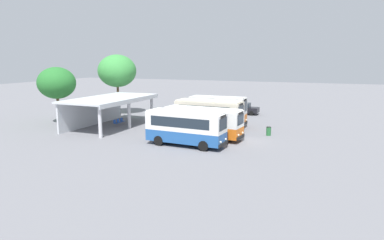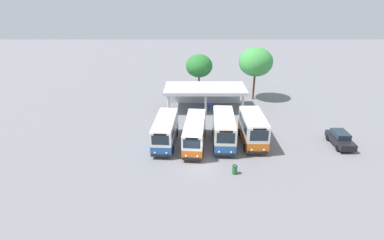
{
  "view_description": "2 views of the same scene",
  "coord_description": "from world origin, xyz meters",
  "px_view_note": "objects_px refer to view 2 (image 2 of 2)",
  "views": [
    {
      "loc": [
        -31.47,
        -7.68,
        7.69
      ],
      "look_at": [
        2.39,
        6.29,
        1.25
      ],
      "focal_mm": 32.29,
      "sensor_mm": 36.0,
      "label": 1
    },
    {
      "loc": [
        -0.62,
        -26.22,
        15.99
      ],
      "look_at": [
        -0.76,
        6.98,
        1.92
      ],
      "focal_mm": 27.92,
      "sensor_mm": 36.0,
      "label": 2
    }
  ],
  "objects_px": {
    "city_bus_middle_cream": "(225,129)",
    "litter_bin_apron": "(236,170)",
    "city_bus_nearest_orange": "(166,130)",
    "city_bus_fourth_amber": "(254,128)",
    "waiting_chair_second_from_end": "(210,107)",
    "waiting_chair_middle_seat": "(215,107)",
    "city_bus_second_in_row": "(196,132)",
    "parked_car_flank": "(342,139)",
    "waiting_chair_end_by_column": "(205,107)"
  },
  "relations": [
    {
      "from": "city_bus_nearest_orange",
      "to": "city_bus_fourth_amber",
      "type": "bearing_deg",
      "value": 1.62
    },
    {
      "from": "waiting_chair_end_by_column",
      "to": "waiting_chair_middle_seat",
      "type": "distance_m",
      "value": 1.44
    },
    {
      "from": "parked_car_flank",
      "to": "litter_bin_apron",
      "type": "height_order",
      "value": "parked_car_flank"
    },
    {
      "from": "city_bus_middle_cream",
      "to": "parked_car_flank",
      "type": "distance_m",
      "value": 13.28
    },
    {
      "from": "city_bus_nearest_orange",
      "to": "parked_car_flank",
      "type": "xyz_separation_m",
      "value": [
        19.87,
        -0.28,
        -0.92
      ]
    },
    {
      "from": "city_bus_fourth_amber",
      "to": "litter_bin_apron",
      "type": "relative_size",
      "value": 7.32
    },
    {
      "from": "city_bus_nearest_orange",
      "to": "city_bus_middle_cream",
      "type": "distance_m",
      "value": 6.64
    },
    {
      "from": "city_bus_middle_cream",
      "to": "litter_bin_apron",
      "type": "bearing_deg",
      "value": -85.68
    },
    {
      "from": "waiting_chair_end_by_column",
      "to": "city_bus_middle_cream",
      "type": "bearing_deg",
      "value": -80.57
    },
    {
      "from": "waiting_chair_second_from_end",
      "to": "litter_bin_apron",
      "type": "bearing_deg",
      "value": -84.85
    },
    {
      "from": "waiting_chair_middle_seat",
      "to": "city_bus_fourth_amber",
      "type": "bearing_deg",
      "value": -71.07
    },
    {
      "from": "waiting_chair_middle_seat",
      "to": "litter_bin_apron",
      "type": "xyz_separation_m",
      "value": [
        0.82,
        -17.12,
        -0.07
      ]
    },
    {
      "from": "city_bus_middle_cream",
      "to": "waiting_chair_middle_seat",
      "type": "distance_m",
      "value": 10.87
    },
    {
      "from": "city_bus_fourth_amber",
      "to": "parked_car_flank",
      "type": "relative_size",
      "value": 1.55
    },
    {
      "from": "city_bus_nearest_orange",
      "to": "waiting_chair_end_by_column",
      "type": "xyz_separation_m",
      "value": [
        4.85,
        10.94,
        -1.23
      ]
    },
    {
      "from": "city_bus_nearest_orange",
      "to": "waiting_chair_end_by_column",
      "type": "relative_size",
      "value": 8.57
    },
    {
      "from": "city_bus_middle_cream",
      "to": "city_bus_nearest_orange",
      "type": "bearing_deg",
      "value": -178.46
    },
    {
      "from": "parked_car_flank",
      "to": "litter_bin_apron",
      "type": "distance_m",
      "value": 14.05
    },
    {
      "from": "waiting_chair_second_from_end",
      "to": "litter_bin_apron",
      "type": "distance_m",
      "value": 17.19
    },
    {
      "from": "parked_car_flank",
      "to": "litter_bin_apron",
      "type": "bearing_deg",
      "value": -155.25
    },
    {
      "from": "city_bus_nearest_orange",
      "to": "waiting_chair_second_from_end",
      "type": "distance_m",
      "value": 12.36
    },
    {
      "from": "waiting_chair_second_from_end",
      "to": "waiting_chair_middle_seat",
      "type": "xyz_separation_m",
      "value": [
        0.72,
        0.0,
        0.0
      ]
    },
    {
      "from": "parked_car_flank",
      "to": "waiting_chair_end_by_column",
      "type": "xyz_separation_m",
      "value": [
        -15.02,
        11.21,
        -0.31
      ]
    },
    {
      "from": "city_bus_middle_cream",
      "to": "waiting_chair_second_from_end",
      "type": "relative_size",
      "value": 8.57
    },
    {
      "from": "parked_car_flank",
      "to": "waiting_chair_middle_seat",
      "type": "bearing_deg",
      "value": 140.36
    },
    {
      "from": "city_bus_middle_cream",
      "to": "waiting_chair_middle_seat",
      "type": "xyz_separation_m",
      "value": [
        -0.34,
        10.78,
        -1.34
      ]
    },
    {
      "from": "waiting_chair_second_from_end",
      "to": "parked_car_flank",
      "type": "bearing_deg",
      "value": -38.18
    },
    {
      "from": "city_bus_nearest_orange",
      "to": "parked_car_flank",
      "type": "height_order",
      "value": "city_bus_nearest_orange"
    },
    {
      "from": "parked_car_flank",
      "to": "waiting_chair_end_by_column",
      "type": "height_order",
      "value": "parked_car_flank"
    },
    {
      "from": "city_bus_middle_cream",
      "to": "waiting_chair_middle_seat",
      "type": "relative_size",
      "value": 8.57
    },
    {
      "from": "city_bus_fourth_amber",
      "to": "waiting_chair_end_by_column",
      "type": "xyz_separation_m",
      "value": [
        -5.11,
        10.65,
        -1.37
      ]
    },
    {
      "from": "city_bus_middle_cream",
      "to": "waiting_chair_middle_seat",
      "type": "height_order",
      "value": "city_bus_middle_cream"
    },
    {
      "from": "city_bus_second_in_row",
      "to": "parked_car_flank",
      "type": "distance_m",
      "value": 16.57
    },
    {
      "from": "city_bus_middle_cream",
      "to": "litter_bin_apron",
      "type": "distance_m",
      "value": 6.51
    },
    {
      "from": "city_bus_nearest_orange",
      "to": "waiting_chair_second_from_end",
      "type": "bearing_deg",
      "value": 63.03
    },
    {
      "from": "waiting_chair_middle_seat",
      "to": "waiting_chair_second_from_end",
      "type": "bearing_deg",
      "value": -179.73
    },
    {
      "from": "city_bus_second_in_row",
      "to": "city_bus_middle_cream",
      "type": "height_order",
      "value": "city_bus_middle_cream"
    },
    {
      "from": "city_bus_nearest_orange",
      "to": "city_bus_middle_cream",
      "type": "height_order",
      "value": "city_bus_middle_cream"
    },
    {
      "from": "city_bus_nearest_orange",
      "to": "parked_car_flank",
      "type": "relative_size",
      "value": 1.74
    },
    {
      "from": "city_bus_second_in_row",
      "to": "city_bus_middle_cream",
      "type": "distance_m",
      "value": 3.37
    },
    {
      "from": "city_bus_nearest_orange",
      "to": "city_bus_fourth_amber",
      "type": "height_order",
      "value": "city_bus_fourth_amber"
    },
    {
      "from": "city_bus_nearest_orange",
      "to": "waiting_chair_second_from_end",
      "type": "height_order",
      "value": "city_bus_nearest_orange"
    },
    {
      "from": "waiting_chair_end_by_column",
      "to": "waiting_chair_middle_seat",
      "type": "bearing_deg",
      "value": 1.12
    },
    {
      "from": "city_bus_fourth_amber",
      "to": "litter_bin_apron",
      "type": "distance_m",
      "value": 7.18
    },
    {
      "from": "city_bus_nearest_orange",
      "to": "city_bus_second_in_row",
      "type": "height_order",
      "value": "city_bus_nearest_orange"
    },
    {
      "from": "city_bus_second_in_row",
      "to": "waiting_chair_end_by_column",
      "type": "height_order",
      "value": "city_bus_second_in_row"
    },
    {
      "from": "city_bus_fourth_amber",
      "to": "waiting_chair_second_from_end",
      "type": "height_order",
      "value": "city_bus_fourth_amber"
    },
    {
      "from": "city_bus_nearest_orange",
      "to": "city_bus_second_in_row",
      "type": "bearing_deg",
      "value": -6.09
    },
    {
      "from": "city_bus_nearest_orange",
      "to": "city_bus_fourth_amber",
      "type": "xyz_separation_m",
      "value": [
        9.96,
        0.28,
        0.14
      ]
    },
    {
      "from": "city_bus_middle_cream",
      "to": "city_bus_fourth_amber",
      "type": "relative_size",
      "value": 1.12
    }
  ]
}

